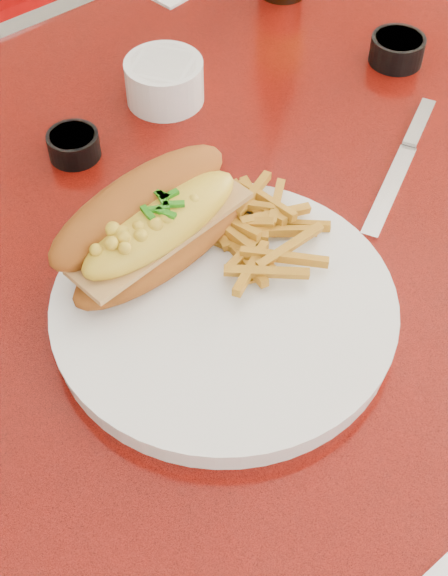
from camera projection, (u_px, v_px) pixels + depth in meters
ground at (254, 494)px, 1.42m from camera, size 8.00×8.00×0.00m
diner_table at (269, 268)px, 0.96m from camera, size 1.23×0.83×0.77m
dinner_plate at (224, 309)px, 0.70m from camera, size 0.35×0.35×0.02m
mac_hoagie at (154, 224)px, 0.70m from camera, size 0.21×0.11×0.09m
fries_pile at (256, 234)px, 0.72m from camera, size 0.12×0.11×0.03m
fork at (268, 254)px, 0.72m from camera, size 0.08×0.13×0.00m
gravy_ramekin at (164, 80)px, 0.88m from camera, size 0.10×0.10×0.05m
sauce_cup_left at (74, 144)px, 0.83m from camera, size 0.07×0.07×0.03m
sauce_cup_right at (397, 49)px, 0.94m from camera, size 0.08×0.08×0.03m
knife at (406, 153)px, 0.84m from camera, size 0.21×0.11×0.01m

